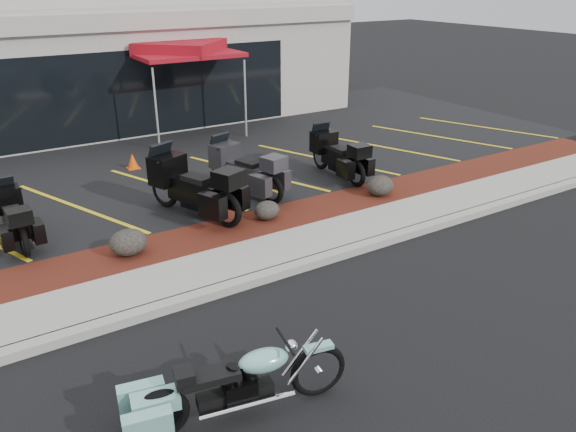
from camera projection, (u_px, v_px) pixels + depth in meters
ground at (303, 301)px, 9.08m from camera, size 90.00×90.00×0.00m
curb at (274, 273)px, 9.75m from camera, size 24.00×0.25×0.15m
sidewalk at (255, 258)px, 10.30m from camera, size 24.00×1.20×0.15m
mulch_bed at (226, 234)px, 11.23m from camera, size 24.00×1.20×0.16m
upper_lot at (139, 163)px, 15.43m from camera, size 26.00×9.60×0.15m
dealership_building at (75, 63)px, 19.54m from camera, size 18.00×8.16×4.00m
boulder_left at (128, 242)px, 10.14m from camera, size 0.69×0.57×0.49m
boulder_mid at (267, 210)px, 11.63m from camera, size 0.55×0.46×0.39m
boulder_right at (380, 186)px, 12.89m from camera, size 0.65×0.54×0.46m
hero_cruiser at (318, 363)px, 6.86m from camera, size 2.81×1.19×0.96m
touring_black_front at (6, 204)px, 11.01m from camera, size 0.83×1.97×1.13m
touring_black_mid at (163, 175)px, 12.07m from camera, size 1.80×2.67×1.45m
touring_grey at (221, 160)px, 13.28m from camera, size 1.45×2.41×1.31m
touring_black_rear at (321, 146)px, 14.52m from camera, size 0.89×2.17×1.25m
traffic_cone at (133, 161)px, 14.71m from camera, size 0.31×0.31×0.41m
popup_canopy at (181, 50)px, 17.12m from camera, size 3.76×3.76×2.85m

